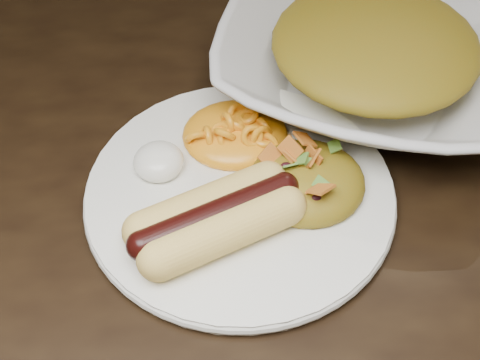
{
  "coord_description": "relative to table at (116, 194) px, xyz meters",
  "views": [
    {
      "loc": [
        0.1,
        -0.44,
        1.18
      ],
      "look_at": [
        0.12,
        -0.09,
        0.77
      ],
      "focal_mm": 50.0,
      "sensor_mm": 36.0,
      "label": 1
    }
  ],
  "objects": [
    {
      "name": "hotdog",
      "position": [
        0.1,
        -0.13,
        0.12
      ],
      "size": [
        0.12,
        0.1,
        0.03
      ],
      "rotation": [
        0.0,
        0.0,
        0.42
      ],
      "color": "#FFDA6F",
      "rests_on": "plate"
    },
    {
      "name": "sour_cream",
      "position": [
        0.05,
        -0.06,
        0.12
      ],
      "size": [
        0.05,
        0.05,
        0.03
      ],
      "primitive_type": "ellipsoid",
      "rotation": [
        0.0,
        0.0,
        0.14
      ],
      "color": "white",
      "rests_on": "plate"
    },
    {
      "name": "bowl_filling",
      "position": [
        0.25,
        0.04,
        0.14
      ],
      "size": [
        0.25,
        0.25,
        0.05
      ],
      "primitive_type": "ellipsoid",
      "rotation": [
        0.0,
        0.0,
        -0.39
      ],
      "color": "#9D4D02",
      "rests_on": "serving_bowl"
    },
    {
      "name": "serving_bowl",
      "position": [
        0.25,
        0.04,
        0.13
      ],
      "size": [
        0.37,
        0.37,
        0.07
      ],
      "primitive_type": "imported",
      "rotation": [
        0.0,
        0.0,
        -0.4
      ],
      "color": "silver",
      "rests_on": "table"
    },
    {
      "name": "table",
      "position": [
        0.0,
        0.0,
        0.0
      ],
      "size": [
        1.6,
        0.9,
        0.75
      ],
      "color": "black",
      "rests_on": "floor"
    },
    {
      "name": "mac_and_cheese",
      "position": [
        0.12,
        -0.03,
        0.12
      ],
      "size": [
        0.1,
        0.09,
        0.03
      ],
      "primitive_type": "ellipsoid",
      "rotation": [
        0.0,
        0.0,
        -0.05
      ],
      "color": "yellow",
      "rests_on": "plate"
    },
    {
      "name": "taco_salad",
      "position": [
        0.17,
        -0.09,
        0.12
      ],
      "size": [
        0.09,
        0.09,
        0.04
      ],
      "rotation": [
        0.0,
        0.0,
        -0.06
      ],
      "color": "#9D4D02",
      "rests_on": "plate"
    },
    {
      "name": "plate",
      "position": [
        0.12,
        -0.09,
        0.1
      ],
      "size": [
        0.33,
        0.33,
        0.01
      ],
      "primitive_type": "cylinder",
      "rotation": [
        0.0,
        0.0,
        0.43
      ],
      "color": "white",
      "rests_on": "table"
    }
  ]
}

